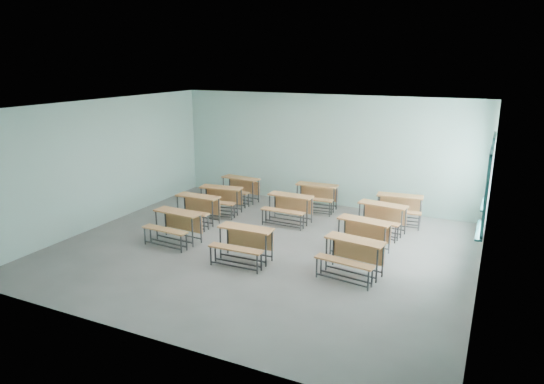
{
  "coord_description": "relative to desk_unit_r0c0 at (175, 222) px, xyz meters",
  "views": [
    {
      "loc": [
        4.58,
        -9.15,
        4.13
      ],
      "look_at": [
        -0.33,
        1.2,
        1.0
      ],
      "focal_mm": 32.0,
      "sensor_mm": 36.0,
      "label": 1
    }
  ],
  "objects": [
    {
      "name": "desk_unit_r1c0",
      "position": [
        -0.33,
        1.33,
        0.0
      ],
      "size": [
        1.17,
        0.79,
        0.73
      ],
      "rotation": [
        0.0,
        0.0,
        -0.0
      ],
      "color": "#B97742",
      "rests_on": "ground"
    },
    {
      "name": "desk_unit_r0c2",
      "position": [
        4.23,
        0.0,
        0.0
      ],
      "size": [
        1.27,
        0.94,
        0.73
      ],
      "rotation": [
        0.0,
        0.0,
        -0.14
      ],
      "color": "#B97742",
      "rests_on": "ground"
    },
    {
      "name": "desk_unit_r2c2",
      "position": [
        4.17,
        2.65,
        0.0
      ],
      "size": [
        1.26,
        0.93,
        0.73
      ],
      "rotation": [
        0.0,
        0.0,
        -0.13
      ],
      "color": "#B97742",
      "rests_on": "ground"
    },
    {
      "name": "desk_unit_r3c0",
      "position": [
        -0.3,
        3.56,
        0.0
      ],
      "size": [
        1.25,
        0.91,
        0.73
      ],
      "rotation": [
        0.0,
        0.0,
        -0.11
      ],
      "color": "#B97742",
      "rests_on": "ground"
    },
    {
      "name": "desk_unit_r0c1",
      "position": [
        1.97,
        -0.3,
        0.0
      ],
      "size": [
        1.18,
        0.81,
        0.73
      ],
      "rotation": [
        0.0,
        0.0,
        0.02
      ],
      "color": "#B97742",
      "rests_on": "ground"
    },
    {
      "name": "desk_unit_r3c2",
      "position": [
        4.42,
        3.64,
        0.0
      ],
      "size": [
        1.24,
        0.9,
        0.73
      ],
      "rotation": [
        0.0,
        0.0,
        0.1
      ],
      "color": "#B97742",
      "rests_on": "ground"
    },
    {
      "name": "desk_unit_r2c0",
      "position": [
        -0.23,
        2.35,
        0.0
      ],
      "size": [
        1.26,
        0.93,
        0.73
      ],
      "rotation": [
        0.0,
        0.0,
        0.12
      ],
      "color": "#B97742",
      "rests_on": "ground"
    },
    {
      "name": "desk_unit_r2c1",
      "position": [
        1.82,
        2.43,
        0.0
      ],
      "size": [
        1.19,
        0.82,
        0.73
      ],
      "rotation": [
        0.0,
        0.0,
        -0.03
      ],
      "color": "#B97742",
      "rests_on": "ground"
    },
    {
      "name": "desk_unit_r1c2",
      "position": [
        4.08,
        1.26,
        0.0
      ],
      "size": [
        1.27,
        0.94,
        0.73
      ],
      "rotation": [
        0.0,
        0.0,
        -0.13
      ],
      "color": "#B97742",
      "rests_on": "ground"
    },
    {
      "name": "desk_unit_r3c1",
      "position": [
        2.06,
        3.78,
        0.0
      ],
      "size": [
        1.21,
        0.85,
        0.73
      ],
      "rotation": [
        0.0,
        0.0,
        0.06
      ],
      "color": "#B97742",
      "rests_on": "ground"
    },
    {
      "name": "desk_unit_r0c0",
      "position": [
        0.0,
        0.0,
        0.0
      ],
      "size": [
        1.23,
        0.87,
        0.73
      ],
      "rotation": [
        0.0,
        0.0,
        -0.07
      ],
      "color": "#B97742",
      "rests_on": "ground"
    },
    {
      "name": "room",
      "position": [
        2.09,
        0.53,
        1.11
      ],
      "size": [
        9.04,
        8.04,
        3.24
      ],
      "color": "gray",
      "rests_on": "ground"
    }
  ]
}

